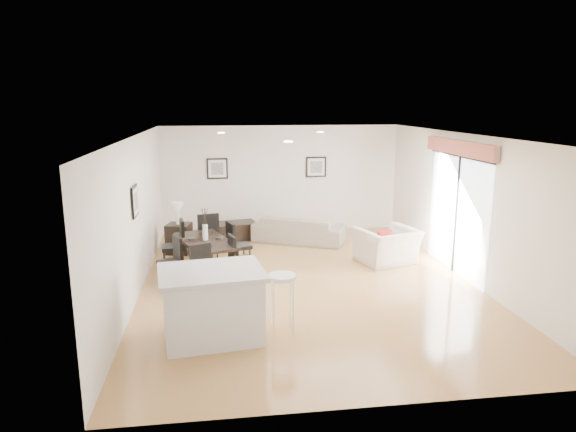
{
  "coord_description": "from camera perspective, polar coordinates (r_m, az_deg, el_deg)",
  "views": [
    {
      "loc": [
        -1.58,
        -8.85,
        3.26
      ],
      "look_at": [
        -0.31,
        0.4,
        1.19
      ],
      "focal_mm": 32.0,
      "sensor_mm": 36.0,
      "label": 1
    }
  ],
  "objects": [
    {
      "name": "ground",
      "position": [
        9.57,
        2.19,
        -7.42
      ],
      "size": [
        8.0,
        8.0,
        0.0
      ],
      "primitive_type": "plane",
      "color": "#B17A49",
      "rests_on": "ground"
    },
    {
      "name": "wall_back",
      "position": [
        13.09,
        -0.79,
        4.12
      ],
      "size": [
        6.0,
        0.04,
        2.7
      ],
      "primitive_type": "cube",
      "color": "white",
      "rests_on": "ground"
    },
    {
      "name": "wall_front",
      "position": [
        5.45,
        9.66,
        -8.18
      ],
      "size": [
        6.0,
        0.04,
        2.7
      ],
      "primitive_type": "cube",
      "color": "white",
      "rests_on": "ground"
    },
    {
      "name": "wall_left",
      "position": [
        9.17,
        -16.54,
        -0.03
      ],
      "size": [
        0.04,
        8.0,
        2.7
      ],
      "primitive_type": "cube",
      "color": "white",
      "rests_on": "ground"
    },
    {
      "name": "wall_right",
      "position": [
        10.15,
        19.19,
        0.96
      ],
      "size": [
        0.04,
        8.0,
        2.7
      ],
      "primitive_type": "cube",
      "color": "white",
      "rests_on": "ground"
    },
    {
      "name": "ceiling",
      "position": [
        9.01,
        2.34,
        8.94
      ],
      "size": [
        6.0,
        8.0,
        0.02
      ],
      "primitive_type": "cube",
      "color": "white",
      "rests_on": "wall_back"
    },
    {
      "name": "sofa",
      "position": [
        12.19,
        1.21,
        -1.48
      ],
      "size": [
        2.29,
        1.66,
        0.62
      ],
      "primitive_type": "imported",
      "rotation": [
        0.0,
        0.0,
        2.71
      ],
      "color": "#A29483",
      "rests_on": "ground"
    },
    {
      "name": "armchair",
      "position": [
        10.79,
        10.96,
        -3.29
      ],
      "size": [
        1.37,
        1.27,
        0.73
      ],
      "primitive_type": "imported",
      "rotation": [
        0.0,
        0.0,
        3.45
      ],
      "color": "beige",
      "rests_on": "ground"
    },
    {
      "name": "courtyard_plant_b",
      "position": [
        13.22,
        26.55,
        -1.75
      ],
      "size": [
        0.39,
        0.39,
        0.61
      ],
      "primitive_type": "imported",
      "rotation": [
        0.0,
        0.0,
        0.14
      ],
      "color": "#325424",
      "rests_on": "ground"
    },
    {
      "name": "dining_table",
      "position": [
        9.98,
        -9.14,
        -3.02
      ],
      "size": [
        1.31,
        1.82,
        0.68
      ],
      "rotation": [
        0.0,
        0.0,
        0.33
      ],
      "color": "black",
      "rests_on": "ground"
    },
    {
      "name": "dining_chair_wnear",
      "position": [
        9.68,
        -12.66,
        -4.49
      ],
      "size": [
        0.51,
        0.51,
        0.86
      ],
      "rotation": [
        0.0,
        0.0,
        -1.15
      ],
      "color": "black",
      "rests_on": "ground"
    },
    {
      "name": "dining_chair_wfar",
      "position": [
        10.43,
        -12.23,
        -2.8
      ],
      "size": [
        0.51,
        0.51,
        1.0
      ],
      "rotation": [
        0.0,
        0.0,
        -1.41
      ],
      "color": "black",
      "rests_on": "ground"
    },
    {
      "name": "dining_chair_enear",
      "position": [
        9.6,
        -5.67,
        -4.34
      ],
      "size": [
        0.48,
        0.48,
        0.87
      ],
      "rotation": [
        0.0,
        0.0,
        1.84
      ],
      "color": "black",
      "rests_on": "ground"
    },
    {
      "name": "dining_chair_efar",
      "position": [
        10.37,
        -5.87,
        -2.88
      ],
      "size": [
        0.53,
        0.53,
        0.93
      ],
      "rotation": [
        0.0,
        0.0,
        1.9
      ],
      "color": "black",
      "rests_on": "ground"
    },
    {
      "name": "dining_chair_head",
      "position": [
        9.03,
        -9.44,
        -5.55
      ],
      "size": [
        0.52,
        0.52,
        0.87
      ],
      "rotation": [
        0.0,
        0.0,
        0.42
      ],
      "color": "black",
      "rests_on": "ground"
    },
    {
      "name": "dining_chair_foot",
      "position": [
        10.97,
        -8.93,
        -1.9
      ],
      "size": [
        0.54,
        0.54,
        1.0
      ],
      "rotation": [
        0.0,
        0.0,
        3.38
      ],
      "color": "black",
      "rests_on": "ground"
    },
    {
      "name": "vase",
      "position": [
        9.9,
        -9.21,
        -1.2
      ],
      "size": [
        0.81,
        1.24,
        0.63
      ],
      "color": "white",
      "rests_on": "dining_table"
    },
    {
      "name": "coffee_table",
      "position": [
        12.54,
        -5.96,
        -1.65
      ],
      "size": [
        1.14,
        0.82,
        0.41
      ],
      "primitive_type": "cube",
      "rotation": [
        0.0,
        0.0,
        0.22
      ],
      "color": "black",
      "rests_on": "ground"
    },
    {
      "name": "side_table",
      "position": [
        11.56,
        -12.0,
        -2.45
      ],
      "size": [
        0.6,
        0.6,
        0.66
      ],
      "primitive_type": "cube",
      "rotation": [
        0.0,
        0.0,
        -0.24
      ],
      "color": "black",
      "rests_on": "ground"
    },
    {
      "name": "table_lamp",
      "position": [
        11.42,
        -12.14,
        0.64
      ],
      "size": [
        0.25,
        0.25,
        0.48
      ],
      "color": "white",
      "rests_on": "side_table"
    },
    {
      "name": "cushion",
      "position": [
        10.61,
        10.65,
        -2.4
      ],
      "size": [
        0.32,
        0.21,
        0.31
      ],
      "primitive_type": "cube",
      "rotation": [
        0.0,
        0.0,
        3.54
      ],
      "color": "maroon",
      "rests_on": "armchair"
    },
    {
      "name": "kitchen_island",
      "position": [
        7.35,
        -8.42,
        -9.63
      ],
      "size": [
        1.56,
        1.27,
        1.0
      ],
      "rotation": [
        0.0,
        0.0,
        0.13
      ],
      "color": "silver",
      "rests_on": "ground"
    },
    {
      "name": "bar_stool",
      "position": [
        7.31,
        -0.64,
        -7.49
      ],
      "size": [
        0.4,
        0.4,
        0.89
      ],
      "color": "white",
      "rests_on": "ground"
    },
    {
      "name": "framed_print_back_left",
      "position": [
        12.92,
        -7.86,
        5.24
      ],
      "size": [
        0.52,
        0.04,
        0.52
      ],
      "color": "black",
      "rests_on": "wall_back"
    },
    {
      "name": "framed_print_back_right",
      "position": [
        13.16,
        3.13,
        5.47
      ],
      "size": [
        0.52,
        0.04,
        0.52
      ],
      "color": "black",
      "rests_on": "wall_back"
    },
    {
      "name": "framed_print_left_wall",
      "position": [
        8.91,
        -16.65,
        1.58
      ],
      "size": [
        0.04,
        0.52,
        0.52
      ],
      "rotation": [
        0.0,
        0.0,
        1.57
      ],
      "color": "black",
      "rests_on": "wall_left"
    },
    {
      "name": "sliding_door",
      "position": [
        10.34,
        18.35,
        3.0
      ],
      "size": [
        0.12,
        2.7,
        2.57
      ],
      "color": "white",
      "rests_on": "wall_right"
    }
  ]
}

